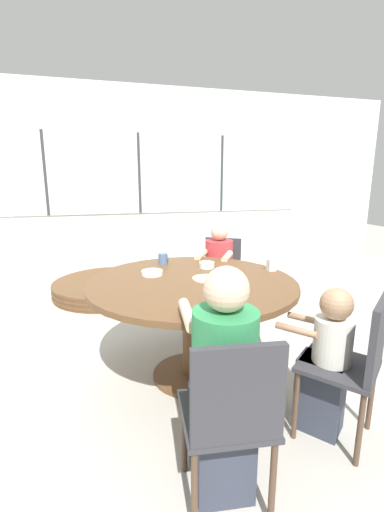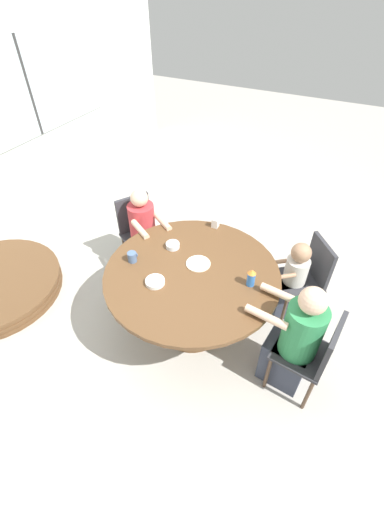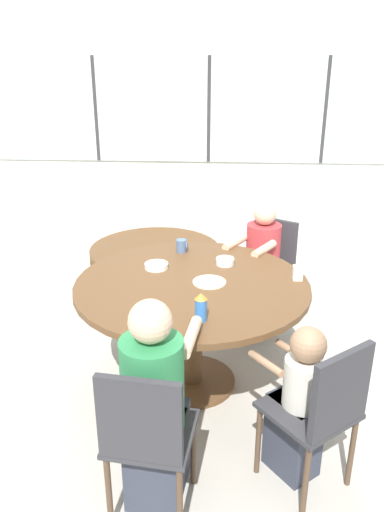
# 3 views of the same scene
# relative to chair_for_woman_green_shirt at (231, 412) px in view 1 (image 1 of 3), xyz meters

# --- Properties ---
(ground_plane) EXTENTS (16.00, 16.00, 0.00)m
(ground_plane) POSITION_rel_chair_for_woman_green_shirt_xyz_m (0.14, 1.12, -0.53)
(ground_plane) COLOR #B2ADA3
(wall_back_with_windows) EXTENTS (8.40, 0.08, 2.80)m
(wall_back_with_windows) POSITION_rel_chair_for_woman_green_shirt_xyz_m (0.14, 4.10, 0.88)
(wall_back_with_windows) COLOR silver
(wall_back_with_windows) RESTS_ON ground_plane
(dining_table) EXTENTS (1.51, 1.51, 0.77)m
(dining_table) POSITION_rel_chair_for_woman_green_shirt_xyz_m (0.14, 1.12, 0.11)
(dining_table) COLOR brown
(dining_table) RESTS_ON ground_plane
(chair_for_woman_green_shirt) EXTENTS (0.45, 0.45, 0.88)m
(chair_for_woman_green_shirt) POSITION_rel_chair_for_woman_green_shirt_xyz_m (0.00, 0.00, 0.00)
(chair_for_woman_green_shirt) COLOR #333338
(chair_for_woman_green_shirt) RESTS_ON ground_plane
(chair_for_man_blue_shirt) EXTENTS (0.55, 0.55, 0.88)m
(chair_for_man_blue_shirt) POSITION_rel_chair_for_woman_green_shirt_xyz_m (0.72, 2.08, 0.00)
(chair_for_man_blue_shirt) COLOR #333338
(chair_for_man_blue_shirt) RESTS_ON ground_plane
(chair_for_toddler) EXTENTS (0.56, 0.56, 0.88)m
(chair_for_toddler) POSITION_rel_chair_for_woman_green_shirt_xyz_m (0.84, 0.24, 0.00)
(chair_for_toddler) COLOR #333338
(chair_for_toddler) RESTS_ON ground_plane
(person_woman_green_shirt) EXTENTS (0.37, 0.58, 1.13)m
(person_woman_green_shirt) POSITION_rel_chair_for_woman_green_shirt_xyz_m (0.02, 0.16, -0.01)
(person_woman_green_shirt) COLOR #333847
(person_woman_green_shirt) RESTS_ON ground_plane
(person_man_blue_shirt) EXTENTS (0.49, 0.57, 1.07)m
(person_man_blue_shirt) POSITION_rel_chair_for_woman_green_shirt_xyz_m (0.63, 1.94, -0.04)
(person_man_blue_shirt) COLOR #333847
(person_man_blue_shirt) RESTS_ON ground_plane
(person_toddler) EXTENTS (0.41, 0.44, 0.90)m
(person_toddler) POSITION_rel_chair_for_woman_green_shirt_xyz_m (0.74, 0.36, -0.10)
(person_toddler) COLOR #333847
(person_toddler) RESTS_ON ground_plane
(coffee_mug) EXTENTS (0.08, 0.08, 0.09)m
(coffee_mug) POSITION_rel_chair_for_woman_green_shirt_xyz_m (0.03, 1.65, 0.29)
(coffee_mug) COLOR slate
(coffee_mug) RESTS_ON dining_table
(sippy_cup) EXTENTS (0.07, 0.07, 0.16)m
(sippy_cup) POSITION_rel_chair_for_woman_green_shirt_xyz_m (0.22, 0.62, 0.33)
(sippy_cup) COLOR blue
(sippy_cup) RESTS_ON dining_table
(milk_carton_small) EXTENTS (0.06, 0.06, 0.09)m
(milk_carton_small) POSITION_rel_chair_for_woman_green_shirt_xyz_m (0.82, 1.20, 0.29)
(milk_carton_small) COLOR silver
(milk_carton_small) RESTS_ON dining_table
(bowl_white_shallow) EXTENTS (0.13, 0.13, 0.05)m
(bowl_white_shallow) POSITION_rel_chair_for_woman_green_shirt_xyz_m (0.35, 1.42, 0.27)
(bowl_white_shallow) COLOR silver
(bowl_white_shallow) RESTS_ON dining_table
(bowl_cereal) EXTENTS (0.16, 0.16, 0.04)m
(bowl_cereal) POSITION_rel_chair_for_woman_green_shirt_xyz_m (-0.12, 1.33, 0.26)
(bowl_cereal) COLOR white
(bowl_cereal) RESTS_ON dining_table
(plate_tortillas) EXTENTS (0.21, 0.21, 0.01)m
(plate_tortillas) POSITION_rel_chair_for_woman_green_shirt_xyz_m (0.25, 1.11, 0.25)
(plate_tortillas) COLOR beige
(plate_tortillas) RESTS_ON dining_table
(folded_table_stack) EXTENTS (1.42, 1.42, 0.18)m
(folded_table_stack) POSITION_rel_chair_for_woman_green_shirt_xyz_m (-0.41, 3.27, -0.44)
(folded_table_stack) COLOR brown
(folded_table_stack) RESTS_ON ground_plane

